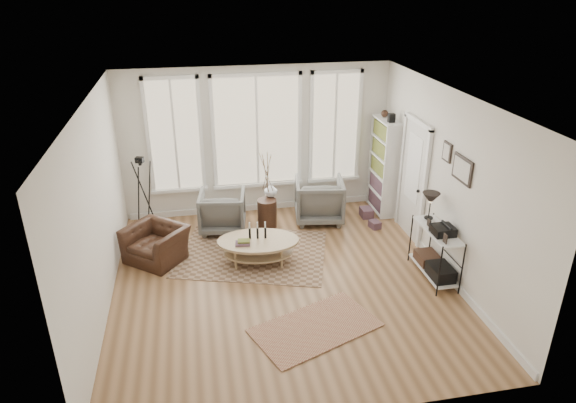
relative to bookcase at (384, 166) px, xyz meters
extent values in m
plane|color=#996F48|center=(-2.44, -2.23, -0.96)|extent=(5.50, 5.50, 0.00)
plane|color=white|center=(-2.44, -2.23, 1.94)|extent=(5.50, 5.50, 0.00)
cube|color=silver|center=(-2.44, 0.52, 0.49)|extent=(5.20, 0.04, 2.90)
cube|color=silver|center=(-2.44, -4.98, 0.49)|extent=(5.20, 0.04, 2.90)
cube|color=silver|center=(-5.04, -2.23, 0.49)|extent=(0.04, 5.50, 2.90)
cube|color=silver|center=(0.16, -2.23, 0.49)|extent=(0.04, 5.50, 2.90)
cube|color=white|center=(-2.44, 0.51, -0.90)|extent=(5.10, 0.04, 0.12)
cube|color=white|center=(0.15, -2.23, -0.90)|extent=(0.03, 5.40, 0.12)
cube|color=tan|center=(-2.44, 0.50, 0.69)|extent=(1.60, 0.03, 2.10)
cube|color=tan|center=(-3.99, 0.50, 0.69)|extent=(0.90, 0.03, 2.10)
cube|color=tan|center=(-0.89, 0.50, 0.69)|extent=(0.90, 0.03, 2.10)
cube|color=white|center=(-2.44, 0.48, 0.69)|extent=(1.74, 0.06, 2.24)
cube|color=white|center=(-3.99, 0.48, 0.69)|extent=(1.04, 0.06, 2.24)
cube|color=white|center=(-0.89, 0.48, 0.69)|extent=(1.04, 0.06, 2.24)
cube|color=white|center=(-2.44, 0.46, -0.39)|extent=(4.10, 0.12, 0.06)
cube|color=silver|center=(0.14, -1.08, 0.09)|extent=(0.04, 0.88, 2.10)
cube|color=white|center=(0.12, -1.08, 0.34)|extent=(0.01, 0.55, 1.20)
cube|color=white|center=(0.12, -1.57, 0.09)|extent=(0.06, 0.08, 2.18)
cube|color=white|center=(0.12, -0.59, 0.09)|extent=(0.06, 0.08, 2.18)
cube|color=white|center=(0.12, -1.08, 1.18)|extent=(0.06, 1.06, 0.08)
sphere|color=black|center=(0.09, -1.41, 0.04)|extent=(0.06, 0.06, 0.06)
cube|color=white|center=(-0.01, -0.41, -0.01)|extent=(0.30, 0.03, 1.90)
cube|color=white|center=(-0.01, 0.41, -0.01)|extent=(0.30, 0.03, 1.90)
cube|color=white|center=(0.14, 0.00, -0.01)|extent=(0.02, 0.85, 1.90)
cube|color=white|center=(-0.01, 0.00, -0.01)|extent=(0.30, 0.81, 1.90)
cube|color=brown|center=(-0.01, 0.00, -0.01)|extent=(0.24, 0.75, 1.76)
cube|color=black|center=(-0.01, -0.20, 1.02)|extent=(0.12, 0.10, 0.16)
sphere|color=#392116|center=(-0.01, 0.15, 1.01)|extent=(0.14, 0.14, 0.14)
cube|color=white|center=(-0.06, -2.53, -0.84)|extent=(0.37, 1.07, 0.03)
cube|color=white|center=(-0.06, -2.53, -0.14)|extent=(0.37, 1.07, 0.02)
cylinder|color=black|center=(-0.24, -3.06, -0.53)|extent=(0.02, 0.02, 0.85)
cylinder|color=black|center=(0.12, -3.06, -0.53)|extent=(0.02, 0.02, 0.85)
cylinder|color=black|center=(-0.24, -2.00, -0.53)|extent=(0.02, 0.02, 0.85)
cylinder|color=black|center=(0.12, -2.00, -0.53)|extent=(0.02, 0.02, 0.85)
cylinder|color=black|center=(-0.06, -2.18, -0.08)|extent=(0.14, 0.14, 0.02)
cylinder|color=black|center=(-0.06, -2.18, 0.06)|extent=(0.02, 0.02, 0.30)
cone|color=black|center=(-0.06, -2.18, 0.26)|extent=(0.28, 0.28, 0.18)
cube|color=black|center=(-0.06, -2.68, -0.05)|extent=(0.32, 0.30, 0.13)
cube|color=black|center=(-0.06, -2.78, -0.73)|extent=(0.32, 0.45, 0.20)
cube|color=#392116|center=(-0.06, -2.31, -0.75)|extent=(0.32, 0.40, 0.16)
cube|color=black|center=(-0.16, -2.95, -0.04)|extent=(0.02, 0.10, 0.14)
cube|color=black|center=(-0.16, -2.41, -0.05)|extent=(0.02, 0.10, 0.12)
cube|color=black|center=(0.14, -2.63, 0.89)|extent=(0.03, 0.52, 0.38)
cube|color=silver|center=(0.13, -2.63, 0.89)|extent=(0.01, 0.44, 0.30)
cube|color=black|center=(0.14, -2.13, 0.99)|extent=(0.03, 0.24, 0.30)
cube|color=silver|center=(0.13, -2.13, 0.99)|extent=(0.01, 0.18, 0.24)
cube|color=brown|center=(-2.80, -1.27, -0.95)|extent=(2.91, 2.49, 0.01)
cube|color=brown|center=(-2.20, -3.46, -0.94)|extent=(1.91, 1.50, 0.01)
ellipsoid|color=tan|center=(-2.73, -1.57, -0.76)|extent=(1.23, 0.86, 0.03)
ellipsoid|color=tan|center=(-2.73, -1.57, -0.55)|extent=(1.44, 1.01, 0.04)
cylinder|color=tan|center=(-3.10, -1.79, -0.76)|extent=(0.04, 0.04, 0.38)
cylinder|color=tan|center=(-2.35, -1.79, -0.76)|extent=(0.04, 0.04, 0.38)
cylinder|color=tan|center=(-3.10, -1.36, -0.76)|extent=(0.04, 0.04, 0.38)
cylinder|color=tan|center=(-2.35, -1.36, -0.76)|extent=(0.04, 0.04, 0.38)
cylinder|color=black|center=(-2.86, -1.52, -0.43)|extent=(0.04, 0.04, 0.19)
cylinder|color=black|center=(-2.73, -1.52, -0.43)|extent=(0.04, 0.04, 0.19)
cylinder|color=black|center=(-2.60, -1.52, -0.43)|extent=(0.04, 0.04, 0.19)
cube|color=#2C5129|center=(-2.98, -1.67, -0.50)|extent=(0.24, 0.17, 0.06)
imported|color=slate|center=(-3.22, -0.27, -0.57)|extent=(0.94, 0.96, 0.77)
imported|color=slate|center=(-1.35, -0.19, -0.53)|extent=(1.04, 1.06, 0.85)
cylinder|color=#392116|center=(-2.38, -0.29, -0.68)|extent=(0.37, 0.37, 0.55)
imported|color=silver|center=(-2.28, -0.12, -0.28)|extent=(0.30, 0.30, 0.26)
imported|color=#392116|center=(-4.40, -1.16, -0.66)|extent=(1.22, 1.21, 0.60)
cylinder|color=black|center=(-4.63, 0.08, 0.34)|extent=(0.06, 0.06, 0.06)
cube|color=black|center=(-4.63, 0.08, 0.41)|extent=(0.17, 0.14, 0.10)
cylinder|color=black|center=(-4.63, 0.00, 0.41)|extent=(0.06, 0.08, 0.06)
cube|color=brown|center=(-0.39, -0.25, -0.87)|extent=(0.22, 0.28, 0.18)
cube|color=brown|center=(-0.39, -0.74, -0.89)|extent=(0.22, 0.25, 0.14)
camera|label=1|loc=(-3.65, -8.97, 3.53)|focal=32.00mm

